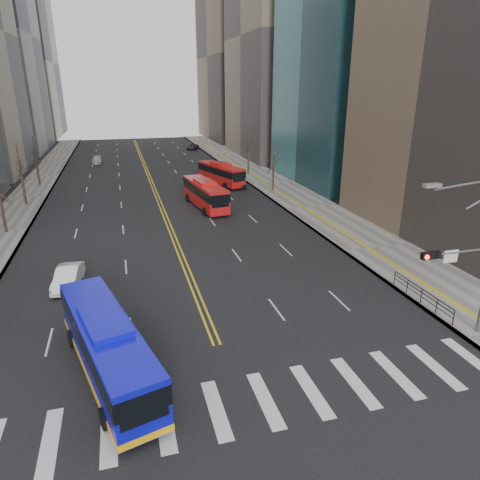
% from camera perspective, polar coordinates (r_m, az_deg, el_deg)
% --- Properties ---
extents(ground, '(220.00, 220.00, 0.00)m').
position_cam_1_polar(ground, '(21.28, 0.16, -21.08)').
color(ground, black).
extents(sidewalk_right, '(7.00, 130.00, 0.15)m').
position_cam_1_polar(sidewalk_right, '(65.78, 4.15, 7.67)').
color(sidewalk_right, slate).
rests_on(sidewalk_right, ground).
extents(sidewalk_left, '(5.00, 130.00, 0.15)m').
position_cam_1_polar(sidewalk_left, '(63.19, -26.43, 5.13)').
color(sidewalk_left, slate).
rests_on(sidewalk_left, ground).
extents(crosswalk, '(26.70, 4.00, 0.01)m').
position_cam_1_polar(crosswalk, '(21.28, 0.16, -21.07)').
color(crosswalk, silver).
rests_on(crosswalk, ground).
extents(centerline, '(0.55, 100.00, 0.01)m').
position_cam_1_polar(centerline, '(71.95, -12.03, 8.30)').
color(centerline, gold).
rests_on(centerline, ground).
extents(office_towers, '(83.00, 134.00, 58.00)m').
position_cam_1_polar(office_towers, '(84.67, -13.99, 26.15)').
color(office_towers, gray).
rests_on(office_towers, ground).
extents(signal_mast, '(5.37, 0.37, 9.39)m').
position_cam_1_polar(signal_mast, '(26.78, 28.49, -2.49)').
color(signal_mast, slate).
rests_on(signal_mast, ground).
extents(pedestrian_railing, '(0.06, 6.06, 1.02)m').
position_cam_1_polar(pedestrian_railing, '(31.35, 23.06, -6.59)').
color(pedestrian_railing, black).
rests_on(pedestrian_railing, sidewalk_right).
extents(street_trees, '(35.20, 47.20, 7.60)m').
position_cam_1_polar(street_trees, '(50.90, -18.79, 8.58)').
color(street_trees, black).
rests_on(street_trees, ground).
extents(blue_bus, '(5.28, 11.54, 3.31)m').
position_cam_1_polar(blue_bus, '(23.02, -17.30, -13.19)').
color(blue_bus, '#0D0ECD').
rests_on(blue_bus, ground).
extents(red_bus_near, '(3.74, 10.70, 3.34)m').
position_cam_1_polar(red_bus_near, '(51.83, -4.68, 6.35)').
color(red_bus_near, red).
rests_on(red_bus_near, ground).
extents(red_bus_far, '(5.17, 10.27, 3.21)m').
position_cam_1_polar(red_bus_far, '(64.35, -2.56, 8.99)').
color(red_bus_far, red).
rests_on(red_bus_far, ground).
extents(car_white, '(2.12, 4.65, 1.48)m').
position_cam_1_polar(car_white, '(33.85, -21.94, -4.62)').
color(car_white, white).
rests_on(car_white, ground).
extents(car_dark_mid, '(1.92, 4.49, 1.51)m').
position_cam_1_polar(car_dark_mid, '(62.60, -0.41, 7.73)').
color(car_dark_mid, black).
rests_on(car_dark_mid, ground).
extents(car_silver, '(1.85, 4.42, 1.28)m').
position_cam_1_polar(car_silver, '(86.75, -18.53, 10.07)').
color(car_silver, '#ACABB1').
rests_on(car_silver, ground).
extents(car_dark_far, '(3.59, 4.79, 1.21)m').
position_cam_1_polar(car_dark_far, '(101.75, -6.31, 12.25)').
color(car_dark_far, black).
rests_on(car_dark_far, ground).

